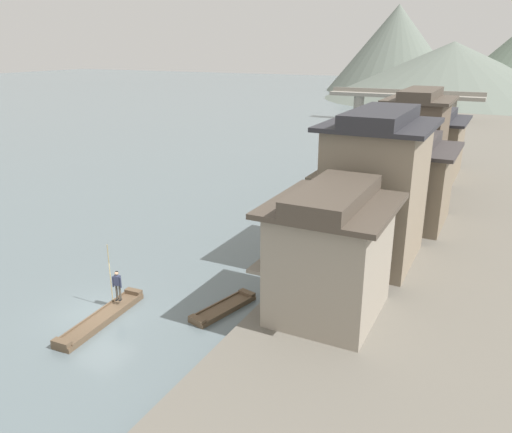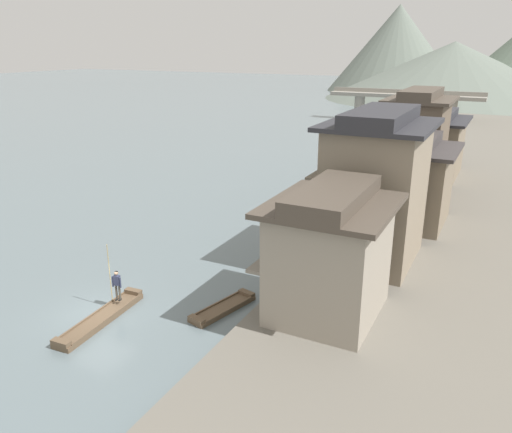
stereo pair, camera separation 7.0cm
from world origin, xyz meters
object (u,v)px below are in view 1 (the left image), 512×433
at_px(house_waterfront_nearest, 330,253).
at_px(house_waterfront_tall, 406,180).
at_px(boat_moored_nearest, 337,170).
at_px(house_waterfront_second, 375,188).
at_px(boatman_person, 117,282).
at_px(boat_foreground_poled, 101,319).
at_px(boat_moored_second, 223,308).
at_px(house_waterfront_far, 433,144).
at_px(boat_moored_far, 393,161).
at_px(house_waterfront_narrow, 416,145).
at_px(stone_bridge, 403,101).
at_px(boat_moored_third, 344,206).

height_order(house_waterfront_nearest, house_waterfront_tall, same).
distance_m(boat_moored_nearest, house_waterfront_second, 24.47).
bearing_deg(boatman_person, boat_foreground_poled, -85.45).
height_order(boat_foreground_poled, boat_moored_nearest, boat_moored_nearest).
xyz_separation_m(boat_moored_second, house_waterfront_far, (5.26, 31.18, 3.55)).
bearing_deg(boatman_person, house_waterfront_far, 73.12).
relative_size(boat_moored_far, house_waterfront_second, 0.54).
bearing_deg(boat_foreground_poled, boat_moored_far, 83.02).
distance_m(house_waterfront_second, house_waterfront_narrow, 14.56).
relative_size(boat_moored_far, house_waterfront_narrow, 0.54).
bearing_deg(boat_moored_nearest, house_waterfront_narrow, -40.14).
bearing_deg(boatman_person, stone_bridge, 90.40).
bearing_deg(boat_foreground_poled, house_waterfront_nearest, 25.67).
relative_size(boat_moored_third, boat_moored_far, 0.82).
bearing_deg(boat_moored_far, boat_moored_second, -90.47).
bearing_deg(boat_moored_third, house_waterfront_tall, -29.60).
bearing_deg(stone_bridge, boat_moored_far, -80.18).
height_order(boat_foreground_poled, house_waterfront_narrow, house_waterfront_narrow).
bearing_deg(house_waterfront_second, house_waterfront_tall, 87.23).
distance_m(boat_moored_nearest, house_waterfront_tall, 17.78).
height_order(boat_moored_second, house_waterfront_nearest, house_waterfront_nearest).
distance_m(boatman_person, boat_moored_third, 21.88).
relative_size(boat_moored_third, house_waterfront_tall, 0.56).
bearing_deg(boat_moored_third, boat_moored_far, 90.13).
distance_m(boatman_person, boat_moored_second, 5.50).
bearing_deg(stone_bridge, house_waterfront_tall, -78.61).
bearing_deg(boat_moored_second, house_waterfront_second, 58.05).
distance_m(boat_moored_nearest, boat_moored_far, 8.45).
height_order(boat_moored_nearest, house_waterfront_tall, house_waterfront_tall).
height_order(house_waterfront_narrow, house_waterfront_far, house_waterfront_narrow).
xyz_separation_m(house_waterfront_far, stone_bridge, (-10.63, 39.41, -0.11)).
relative_size(boat_moored_second, house_waterfront_far, 0.50).
xyz_separation_m(house_waterfront_nearest, house_waterfront_second, (0.16, 7.27, 1.29)).
bearing_deg(house_waterfront_nearest, boat_moored_third, 104.83).
height_order(boat_moored_second, house_waterfront_far, house_waterfront_far).
bearing_deg(house_waterfront_narrow, house_waterfront_nearest, -89.56).
relative_size(boat_foreground_poled, house_waterfront_far, 0.69).
bearing_deg(house_waterfront_second, stone_bridge, 99.70).
distance_m(boat_foreground_poled, house_waterfront_second, 16.35).
relative_size(boat_moored_third, house_waterfront_far, 0.47).
distance_m(boat_moored_third, house_waterfront_far, 13.57).
height_order(boat_moored_far, house_waterfront_nearest, house_waterfront_nearest).
bearing_deg(boatman_person, boat_moored_third, 76.18).
bearing_deg(house_waterfront_nearest, house_waterfront_far, 89.67).
distance_m(boat_foreground_poled, house_waterfront_narrow, 28.68).
bearing_deg(house_waterfront_second, house_waterfront_far, 89.97).
bearing_deg(boat_moored_far, house_waterfront_tall, -76.28).
bearing_deg(boat_moored_third, boat_moored_nearest, 110.90).
relative_size(boat_moored_third, house_waterfront_nearest, 0.61).
bearing_deg(stone_bridge, boat_foreground_poled, -89.52).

